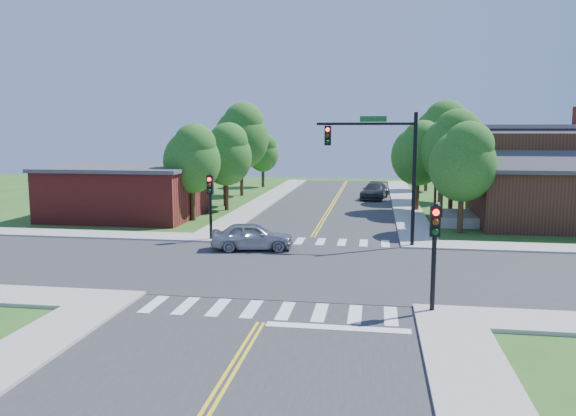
% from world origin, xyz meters
% --- Properties ---
extents(ground, '(100.00, 100.00, 0.00)m').
position_xyz_m(ground, '(0.00, 0.00, 0.00)').
color(ground, '#2A5119').
rests_on(ground, ground).
extents(road_ns, '(10.00, 90.00, 0.04)m').
position_xyz_m(road_ns, '(0.00, 0.00, 0.02)').
color(road_ns, '#2D2D30').
rests_on(road_ns, ground).
extents(road_ew, '(90.00, 10.00, 0.04)m').
position_xyz_m(road_ew, '(0.00, 0.00, 0.03)').
color(road_ew, '#2D2D30').
rests_on(road_ew, ground).
extents(intersection_patch, '(10.20, 10.20, 0.06)m').
position_xyz_m(intersection_patch, '(0.00, 0.00, 0.00)').
color(intersection_patch, '#2D2D30').
rests_on(intersection_patch, ground).
extents(sidewalk_ne, '(40.00, 40.00, 0.14)m').
position_xyz_m(sidewalk_ne, '(15.82, 15.82, 0.07)').
color(sidewalk_ne, '#9E9B93').
rests_on(sidewalk_ne, ground).
extents(sidewalk_nw, '(40.00, 40.00, 0.14)m').
position_xyz_m(sidewalk_nw, '(-15.82, 15.82, 0.07)').
color(sidewalk_nw, '#9E9B93').
rests_on(sidewalk_nw, ground).
extents(crosswalk_north, '(8.85, 2.00, 0.01)m').
position_xyz_m(crosswalk_north, '(0.00, 6.20, 0.05)').
color(crosswalk_north, white).
rests_on(crosswalk_north, ground).
extents(crosswalk_south, '(8.85, 2.00, 0.01)m').
position_xyz_m(crosswalk_south, '(0.00, -6.20, 0.05)').
color(crosswalk_south, white).
rests_on(crosswalk_south, ground).
extents(centerline, '(0.30, 90.00, 0.01)m').
position_xyz_m(centerline, '(0.00, 0.00, 0.05)').
color(centerline, yellow).
rests_on(centerline, ground).
extents(stop_bar, '(4.60, 0.45, 0.09)m').
position_xyz_m(stop_bar, '(2.50, -7.60, 0.00)').
color(stop_bar, white).
rests_on(stop_bar, ground).
extents(signal_mast_ne, '(5.30, 0.42, 7.20)m').
position_xyz_m(signal_mast_ne, '(3.91, 5.59, 4.85)').
color(signal_mast_ne, black).
rests_on(signal_mast_ne, ground).
extents(signal_pole_se, '(0.34, 0.42, 3.80)m').
position_xyz_m(signal_pole_se, '(5.60, -5.62, 2.66)').
color(signal_pole_se, black).
rests_on(signal_pole_se, ground).
extents(signal_pole_nw, '(0.34, 0.42, 3.80)m').
position_xyz_m(signal_pole_nw, '(-5.60, 5.58, 2.66)').
color(signal_pole_nw, black).
rests_on(signal_pole_nw, ground).
extents(house_ne, '(13.05, 8.80, 7.11)m').
position_xyz_m(house_ne, '(15.11, 14.23, 3.33)').
color(house_ne, '#342012').
rests_on(house_ne, ground).
extents(building_nw, '(10.40, 8.40, 3.73)m').
position_xyz_m(building_nw, '(-14.20, 13.20, 1.88)').
color(building_nw, maroon).
rests_on(building_nw, ground).
extents(tree_e_a, '(4.02, 3.82, 6.83)m').
position_xyz_m(tree_e_a, '(8.85, 10.47, 4.47)').
color(tree_e_a, '#382314').
rests_on(tree_e_a, ground).
extents(tree_e_b, '(4.61, 4.38, 7.84)m').
position_xyz_m(tree_e_b, '(9.18, 17.83, 5.14)').
color(tree_e_b, '#382314').
rests_on(tree_e_b, ground).
extents(tree_e_c, '(5.24, 4.98, 8.92)m').
position_xyz_m(tree_e_c, '(9.31, 26.06, 5.84)').
color(tree_e_c, '#382314').
rests_on(tree_e_c, ground).
extents(tree_e_d, '(4.17, 3.96, 7.09)m').
position_xyz_m(tree_e_d, '(8.84, 35.10, 4.64)').
color(tree_e_d, '#382314').
rests_on(tree_e_d, ground).
extents(tree_w_a, '(3.97, 3.78, 6.76)m').
position_xyz_m(tree_w_a, '(-8.94, 12.60, 4.42)').
color(tree_w_a, '#382314').
rests_on(tree_w_a, ground).
extents(tree_w_b, '(4.07, 3.86, 6.91)m').
position_xyz_m(tree_w_b, '(-8.74, 20.42, 4.53)').
color(tree_w_b, '#382314').
rests_on(tree_w_b, ground).
extents(tree_w_c, '(5.27, 5.01, 8.96)m').
position_xyz_m(tree_w_c, '(-9.19, 28.09, 5.87)').
color(tree_w_c, '#382314').
rests_on(tree_w_c, ground).
extents(tree_w_d, '(3.52, 3.34, 5.98)m').
position_xyz_m(tree_w_d, '(-8.82, 36.65, 3.91)').
color(tree_w_d, '#382314').
rests_on(tree_w_d, ground).
extents(tree_house, '(4.15, 3.95, 7.06)m').
position_xyz_m(tree_house, '(6.87, 19.62, 4.62)').
color(tree_house, '#382314').
rests_on(tree_house, ground).
extents(tree_bldg, '(4.05, 3.85, 6.89)m').
position_xyz_m(tree_bldg, '(-7.94, 17.90, 4.51)').
color(tree_bldg, '#382314').
rests_on(tree_bldg, ground).
extents(car_silver, '(3.12, 4.83, 1.45)m').
position_xyz_m(car_silver, '(-2.73, 3.50, 0.73)').
color(car_silver, '#A8AAAF').
rests_on(car_silver, ground).
extents(car_dgrey, '(3.66, 5.66, 1.45)m').
position_xyz_m(car_dgrey, '(3.50, 27.05, 0.73)').
color(car_dgrey, '#303235').
rests_on(car_dgrey, ground).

